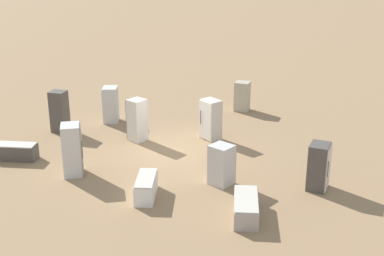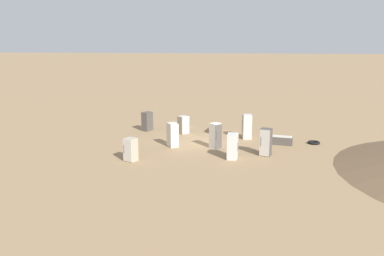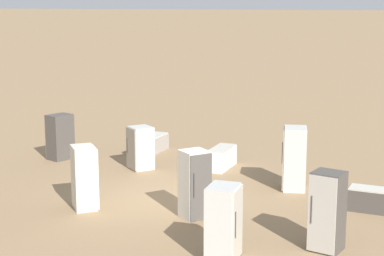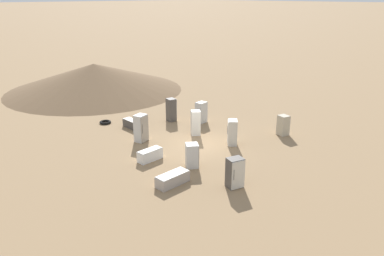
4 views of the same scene
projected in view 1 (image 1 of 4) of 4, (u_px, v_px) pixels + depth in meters
The scene contains 12 objects.
ground_plane at pixel (169, 152), 20.82m from camera, with size 1000.00×1000.00×0.00m, color #937551.
discarded_fridge_0 at pixel (242, 96), 25.54m from camera, with size 0.80×0.81×1.41m.
discarded_fridge_1 at pixel (111, 105), 23.93m from camera, with size 0.83×0.72×1.61m.
discarded_fridge_2 at pixel (72, 150), 18.58m from camera, with size 0.93×0.85×1.85m.
discarded_fridge_3 at pixel (222, 165), 17.93m from camera, with size 0.98×0.97×1.40m.
discarded_fridge_4 at pixel (211, 120), 21.90m from camera, with size 0.98×0.97×1.68m.
discarded_fridge_5 at pixel (60, 111), 22.78m from camera, with size 0.74×0.76×1.78m.
discarded_fridge_6 at pixel (246, 207), 15.95m from camera, with size 1.83×0.72×0.61m.
discarded_fridge_7 at pixel (137, 120), 21.73m from camera, with size 0.88×0.89×1.75m.
discarded_fridge_8 at pixel (15, 152), 20.05m from camera, with size 0.64×1.67×0.61m.
discarded_fridge_9 at pixel (319, 167), 17.58m from camera, with size 0.94×0.86×1.57m.
discarded_fridge_10 at pixel (146, 187), 17.16m from camera, with size 1.56×0.64×0.68m.
Camera 1 is at (19.12, 2.52, 7.97)m, focal length 50.00 mm.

